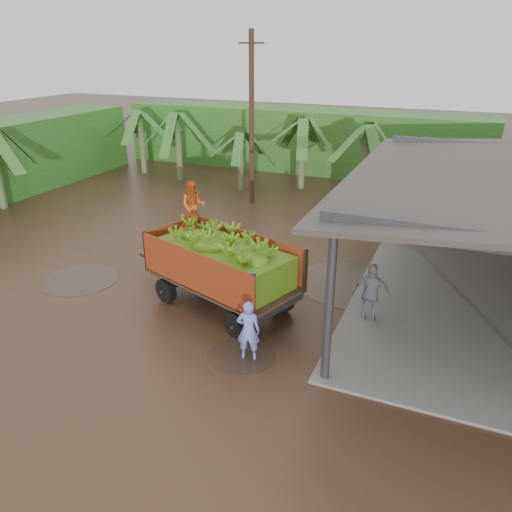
{
  "coord_description": "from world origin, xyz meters",
  "views": [
    {
      "loc": [
        7.57,
        -13.1,
        7.24
      ],
      "look_at": [
        2.41,
        -0.98,
        1.57
      ],
      "focal_mm": 35.0,
      "sensor_mm": 36.0,
      "label": 1
    }
  ],
  "objects_px": {
    "man_blue": "(248,330)",
    "man_grey": "(371,294)",
    "utility_pole": "(252,120)",
    "banana_trailer": "(222,264)"
  },
  "relations": [
    {
      "from": "man_grey",
      "to": "utility_pole",
      "type": "relative_size",
      "value": 0.23
    },
    {
      "from": "man_blue",
      "to": "utility_pole",
      "type": "distance_m",
      "value": 13.48
    },
    {
      "from": "banana_trailer",
      "to": "man_grey",
      "type": "distance_m",
      "value": 4.28
    },
    {
      "from": "man_blue",
      "to": "man_grey",
      "type": "height_order",
      "value": "man_grey"
    },
    {
      "from": "man_blue",
      "to": "banana_trailer",
      "type": "bearing_deg",
      "value": -64.82
    },
    {
      "from": "man_blue",
      "to": "utility_pole",
      "type": "relative_size",
      "value": 0.2
    },
    {
      "from": "man_blue",
      "to": "man_grey",
      "type": "bearing_deg",
      "value": -144.43
    },
    {
      "from": "banana_trailer",
      "to": "utility_pole",
      "type": "xyz_separation_m",
      "value": [
        -3.37,
        9.92,
        2.58
      ]
    },
    {
      "from": "man_grey",
      "to": "utility_pole",
      "type": "distance_m",
      "value": 12.26
    },
    {
      "from": "man_blue",
      "to": "man_grey",
      "type": "xyz_separation_m",
      "value": [
        2.41,
        2.89,
        0.1
      ]
    }
  ]
}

